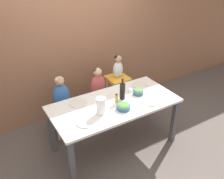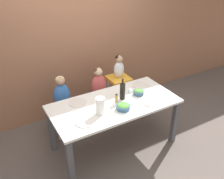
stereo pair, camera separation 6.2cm
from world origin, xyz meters
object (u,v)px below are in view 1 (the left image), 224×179
at_px(person_child_center, 98,83).
at_px(salad_bowl_small, 138,92).
at_px(person_baby_right, 118,66).
at_px(wine_glass_near, 130,92).
at_px(chair_right_highchair, 118,85).
at_px(chair_far_center, 98,101).
at_px(dinner_plate_front_left, 86,122).
at_px(dinner_plate_front_right, 151,101).
at_px(paper_towel_roll, 101,106).
at_px(dinner_plate_back_left, 78,103).
at_px(person_child_left, 61,94).
at_px(salad_bowl_large, 123,106).
at_px(wine_bottle, 122,91).
at_px(dinner_plate_back_right, 140,85).
at_px(chair_far_left, 63,112).

relative_size(person_child_center, salad_bowl_small, 3.44).
height_order(person_baby_right, wine_glass_near, person_baby_right).
bearing_deg(chair_right_highchair, chair_far_center, 180.00).
relative_size(person_child_center, dinner_plate_front_left, 2.13).
xyz_separation_m(person_child_center, dinner_plate_front_right, (0.33, -0.93, 0.05)).
bearing_deg(paper_towel_roll, salad_bowl_small, 11.85).
bearing_deg(wine_glass_near, person_baby_right, 70.48).
xyz_separation_m(wine_glass_near, dinner_plate_back_left, (-0.67, 0.28, -0.12)).
height_order(person_baby_right, dinner_plate_back_left, person_baby_right).
height_order(chair_far_center, chair_right_highchair, chair_right_highchair).
bearing_deg(chair_far_center, person_child_left, 179.94).
bearing_deg(wine_glass_near, salad_bowl_large, -143.88).
height_order(person_child_center, wine_bottle, wine_bottle).
bearing_deg(dinner_plate_front_right, person_child_center, 109.81).
relative_size(person_child_center, wine_bottle, 1.69).
bearing_deg(chair_right_highchair, dinner_plate_back_right, -77.24).
bearing_deg(dinner_plate_front_right, dinner_plate_back_left, 151.45).
xyz_separation_m(chair_right_highchair, dinner_plate_front_left, (-1.02, -0.88, 0.19)).
bearing_deg(salad_bowl_small, person_child_center, 115.00).
xyz_separation_m(salad_bowl_small, dinner_plate_back_left, (-0.86, 0.22, -0.03)).
distance_m(dinner_plate_back_left, dinner_plate_back_right, 1.03).
relative_size(person_child_center, dinner_plate_back_left, 2.13).
distance_m(dinner_plate_front_left, dinner_plate_front_right, 0.98).
bearing_deg(dinner_plate_back_right, wine_glass_near, -144.35).
xyz_separation_m(person_baby_right, dinner_plate_back_left, (-0.93, -0.45, -0.17)).
distance_m(person_child_center, paper_towel_roll, 0.91).
xyz_separation_m(person_child_left, salad_bowl_large, (0.54, -0.88, 0.08)).
bearing_deg(dinner_plate_front_left, wine_bottle, 18.84).
bearing_deg(dinner_plate_front_left, dinner_plate_back_right, 20.45).
bearing_deg(wine_glass_near, dinner_plate_front_right, -43.55).
relative_size(person_child_center, person_baby_right, 1.34).
bearing_deg(chair_far_center, dinner_plate_back_left, -141.10).
relative_size(chair_right_highchair, paper_towel_roll, 3.18).
bearing_deg(chair_far_left, chair_right_highchair, 0.00).
xyz_separation_m(person_child_left, paper_towel_roll, (0.24, -0.81, 0.15)).
bearing_deg(person_child_left, dinner_plate_front_left, -90.97).
bearing_deg(dinner_plate_back_right, dinner_plate_front_left, -159.55).
height_order(dinner_plate_front_left, dinner_plate_back_left, same).
bearing_deg(chair_far_left, person_child_center, 0.06).
xyz_separation_m(chair_right_highchair, salad_bowl_large, (-0.47, -0.88, 0.22)).
bearing_deg(salad_bowl_small, person_child_left, 144.58).
relative_size(paper_towel_roll, dinner_plate_front_right, 0.90).
bearing_deg(wine_bottle, dinner_plate_front_right, -43.41).
bearing_deg(person_child_left, dinner_plate_back_right, -22.73).
bearing_deg(dinner_plate_front_right, person_baby_right, 87.20).
xyz_separation_m(paper_towel_roll, dinner_plate_back_right, (0.87, 0.35, -0.11)).
distance_m(person_child_left, dinner_plate_front_left, 0.89).
bearing_deg(chair_far_left, salad_bowl_large, -58.36).
relative_size(person_child_left, dinner_plate_back_left, 2.13).
relative_size(chair_far_left, chair_right_highchair, 0.63).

